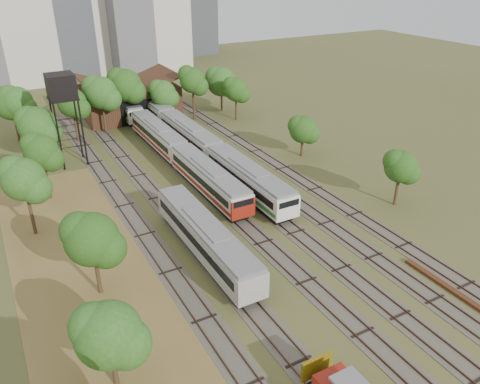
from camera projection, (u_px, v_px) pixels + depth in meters
ground at (347, 295)px, 39.97m from camera, size 240.00×240.00×0.00m
dry_grass_patch at (113, 308)px, 38.41m from camera, size 14.00×60.00×0.04m
tracks at (212, 185)px, 59.18m from camera, size 24.60×80.00×0.19m
railcar_red_set at (181, 155)px, 63.07m from camera, size 2.90×34.58×3.58m
railcar_green_set at (190, 136)px, 69.57m from camera, size 3.00×52.08×3.71m
railcar_rear at (123, 106)px, 84.38m from camera, size 2.76×16.08×3.41m
old_grey_coach at (206, 238)px, 44.34m from camera, size 2.94×18.00×3.63m
water_tower at (61, 89)px, 60.66m from camera, size 3.61×3.61×12.45m
rail_pile_far at (446, 286)px, 40.75m from camera, size 0.56×8.98×0.29m
maintenance_shed at (129, 100)px, 83.49m from camera, size 16.45×11.55×7.58m
tree_band_left at (46, 182)px, 46.80m from camera, size 8.71×67.11×8.60m
tree_band_far at (136, 90)px, 76.95m from camera, size 39.25×8.34×9.62m
tree_band_right at (294, 119)px, 67.84m from camera, size 4.86×40.72×7.42m
tower_far_right at (190, 3)px, 134.26m from camera, size 12.00×12.00×28.00m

